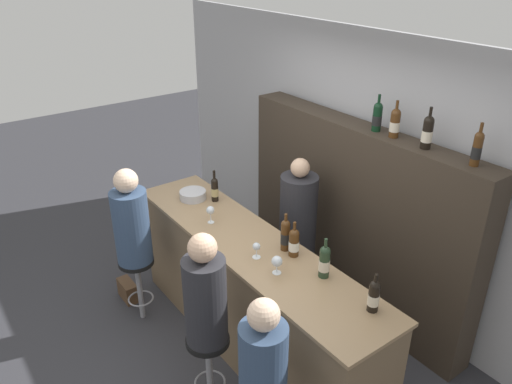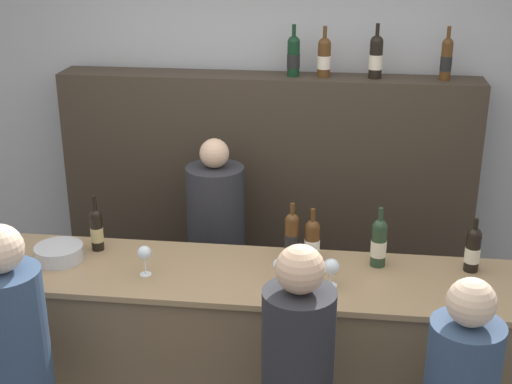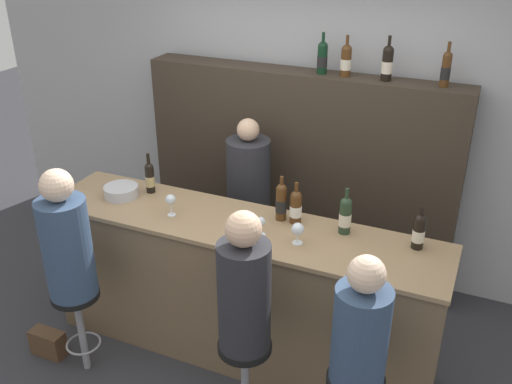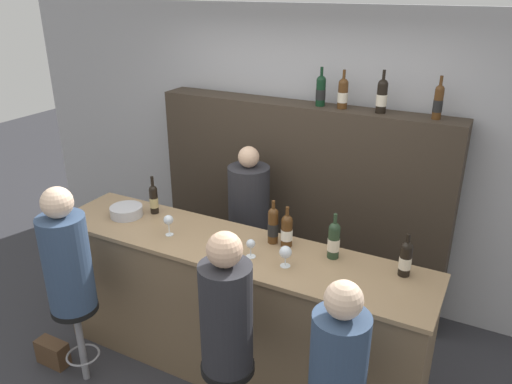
{
  "view_description": "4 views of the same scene",
  "coord_description": "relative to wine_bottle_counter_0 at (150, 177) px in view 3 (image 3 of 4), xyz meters",
  "views": [
    {
      "loc": [
        2.78,
        -1.68,
        3.23
      ],
      "look_at": [
        0.0,
        0.35,
        1.52
      ],
      "focal_mm": 35.0,
      "sensor_mm": 36.0,
      "label": 1
    },
    {
      "loc": [
        0.47,
        -2.84,
        2.74
      ],
      "look_at": [
        0.07,
        0.31,
        1.51
      ],
      "focal_mm": 50.0,
      "sensor_mm": 36.0,
      "label": 2
    },
    {
      "loc": [
        1.45,
        -2.69,
        2.95
      ],
      "look_at": [
        0.16,
        0.22,
        1.38
      ],
      "focal_mm": 40.0,
      "sensor_mm": 36.0,
      "label": 3
    },
    {
      "loc": [
        1.57,
        -2.31,
        2.76
      ],
      "look_at": [
        0.17,
        0.34,
        1.49
      ],
      "focal_mm": 35.0,
      "sensor_mm": 36.0,
      "label": 4
    }
  ],
  "objects": [
    {
      "name": "wine_bottle_backbar_1",
      "position": [
        1.14,
        1.03,
        0.75
      ],
      "size": [
        0.08,
        0.08,
        0.31
      ],
      "color": "#4C2D14",
      "rests_on": "back_bar_cabinet"
    },
    {
      "name": "bar_stool_middle",
      "position": [
        1.13,
        -0.79,
        -0.7
      ],
      "size": [
        0.32,
        0.32,
        0.66
      ],
      "color": "gray",
      "rests_on": "ground_plane"
    },
    {
      "name": "bartender",
      "position": [
        0.53,
        0.57,
        -0.49
      ],
      "size": [
        0.35,
        0.35,
        1.54
      ],
      "color": "#28282D",
      "rests_on": "ground_plane"
    },
    {
      "name": "metal_bowl",
      "position": [
        -0.16,
        -0.15,
        -0.08
      ],
      "size": [
        0.25,
        0.25,
        0.08
      ],
      "color": "#B7B7BC",
      "rests_on": "bar_counter"
    },
    {
      "name": "wine_bottle_backbar_2",
      "position": [
        1.45,
        1.03,
        0.76
      ],
      "size": [
        0.08,
        0.08,
        0.33
      ],
      "color": "black",
      "rests_on": "back_bar_cabinet"
    },
    {
      "name": "handbag",
      "position": [
        -0.47,
        -0.79,
        -1.1
      ],
      "size": [
        0.26,
        0.12,
        0.2
      ],
      "color": "#513823",
      "rests_on": "ground_plane"
    },
    {
      "name": "wine_bottle_counter_1",
      "position": [
        1.04,
        -0.0,
        0.01
      ],
      "size": [
        0.07,
        0.07,
        0.32
      ],
      "color": "#4C2D14",
      "rests_on": "bar_counter"
    },
    {
      "name": "bar_stool_left",
      "position": [
        -0.13,
        -0.79,
        -0.7
      ],
      "size": [
        0.32,
        0.32,
        0.66
      ],
      "color": "gray",
      "rests_on": "ground_plane"
    },
    {
      "name": "guest_seated_right",
      "position": [
        1.8,
        -0.79,
        -0.2
      ],
      "size": [
        0.3,
        0.3,
        0.78
      ],
      "color": "#334766",
      "rests_on": "bar_stool_right"
    },
    {
      "name": "wall_back",
      "position": [
        0.8,
        1.25,
        0.1
      ],
      "size": [
        6.4,
        0.05,
        2.6
      ],
      "color": "#B2B2B7",
      "rests_on": "ground_plane"
    },
    {
      "name": "guest_seated_middle",
      "position": [
        1.13,
        -0.79,
        -0.15
      ],
      "size": [
        0.31,
        0.31,
        0.88
      ],
      "color": "#28282D",
      "rests_on": "bar_stool_middle"
    },
    {
      "name": "guest_seated_left",
      "position": [
        -0.13,
        -0.79,
        -0.14
      ],
      "size": [
        0.32,
        0.32,
        0.9
      ],
      "color": "#334766",
      "rests_on": "bar_stool_left"
    },
    {
      "name": "wine_bottle_backbar_3",
      "position": [
        1.86,
        1.03,
        0.75
      ],
      "size": [
        0.07,
        0.07,
        0.32
      ],
      "color": "#4C2D14",
      "rests_on": "back_bar_cabinet"
    },
    {
      "name": "wine_bottle_backbar_0",
      "position": [
        0.95,
        1.03,
        0.75
      ],
      "size": [
        0.08,
        0.08,
        0.31
      ],
      "color": "black",
      "rests_on": "back_bar_cabinet"
    },
    {
      "name": "wine_bottle_counter_2",
      "position": [
        1.14,
        0.0,
        -0.0
      ],
      "size": [
        0.08,
        0.08,
        0.29
      ],
      "color": "#4C2D14",
      "rests_on": "bar_counter"
    },
    {
      "name": "bar_counter",
      "position": [
        0.8,
        -0.17,
        -0.66
      ],
      "size": [
        2.81,
        0.63,
        1.08
      ],
      "color": "brown",
      "rests_on": "ground_plane"
    },
    {
      "name": "wine_bottle_counter_3",
      "position": [
        1.48,
        0.0,
        0.01
      ],
      "size": [
        0.08,
        0.08,
        0.32
      ],
      "color": "#233823",
      "rests_on": "bar_counter"
    },
    {
      "name": "wine_glass_0",
      "position": [
        0.33,
        -0.25,
        -0.0
      ],
      "size": [
        0.07,
        0.07,
        0.16
      ],
      "color": "silver",
      "rests_on": "bar_counter"
    },
    {
      "name": "wine_bottle_counter_4",
      "position": [
        1.94,
        0.0,
        -0.0
      ],
      "size": [
        0.08,
        0.08,
        0.28
      ],
      "color": "black",
      "rests_on": "bar_counter"
    },
    {
      "name": "wine_glass_1",
      "position": [
        0.99,
        -0.25,
        -0.03
      ],
      "size": [
        0.07,
        0.07,
        0.13
      ],
      "color": "silver",
      "rests_on": "bar_counter"
    },
    {
      "name": "ground_plane",
      "position": [
        0.8,
        -0.46,
        -1.2
      ],
      "size": [
        16.0,
        16.0,
        0.0
      ],
      "primitive_type": "plane",
      "color": "#333338"
    },
    {
      "name": "wine_bottle_counter_0",
      "position": [
        0.0,
        0.0,
        0.0
      ],
      "size": [
        0.07,
        0.07,
        0.31
      ],
      "color": "black",
      "rests_on": "bar_counter"
    },
    {
      "name": "wine_glass_2",
      "position": [
        1.24,
        -0.25,
        -0.02
      ],
      "size": [
        0.08,
        0.08,
        0.14
      ],
      "color": "silver",
      "rests_on": "bar_counter"
    },
    {
      "name": "back_bar_cabinet",
      "position": [
        0.8,
        1.03,
        -0.29
      ],
      "size": [
        2.63,
        0.28,
        1.82
      ],
      "color": "#382D23",
      "rests_on": "ground_plane"
    }
  ]
}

